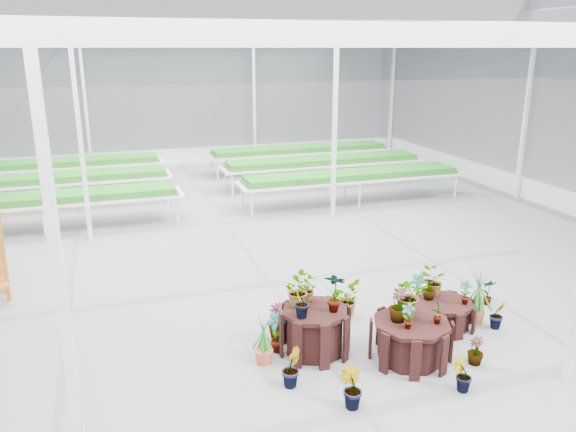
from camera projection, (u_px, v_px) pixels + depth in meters
name	position (u px, v px, depth m)	size (l,w,h in m)	color
ground_plane	(264.00, 290.00, 10.13)	(24.00, 24.00, 0.00)	gray
greenhouse_shell	(263.00, 168.00, 9.48)	(18.00, 24.00, 4.50)	white
steel_frame	(263.00, 168.00, 9.48)	(18.00, 24.00, 4.50)	silver
nursery_benches	(197.00, 181.00, 16.56)	(16.00, 7.00, 0.84)	silver
plinth_tall	(315.00, 331.00, 7.98)	(0.98, 0.98, 0.67)	black
plinth_mid	(411.00, 340.00, 7.81)	(1.11, 1.11, 0.58)	black
plinth_low	(444.00, 314.00, 8.77)	(0.93, 0.93, 0.42)	black
nursery_plants	(375.00, 308.00, 8.25)	(4.47, 2.91, 1.26)	#1E6F19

